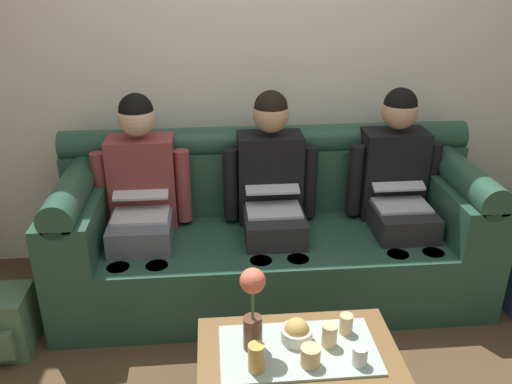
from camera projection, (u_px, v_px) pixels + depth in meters
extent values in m
cube|color=silver|center=(263.00, 37.00, 3.24)|extent=(6.00, 0.12, 2.90)
cube|color=#234738|center=(272.00, 262.00, 3.20)|extent=(2.48, 0.88, 0.42)
cube|color=#234738|center=(267.00, 179.00, 3.33)|extent=(2.48, 0.22, 0.40)
cylinder|color=#234738|center=(267.00, 140.00, 3.23)|extent=(2.48, 0.18, 0.18)
cube|color=#234738|center=(79.00, 217.00, 2.97)|extent=(0.28, 0.88, 0.28)
cylinder|color=#234738|center=(75.00, 187.00, 2.89)|extent=(0.18, 0.88, 0.18)
cube|color=#234738|center=(456.00, 203.00, 3.15)|extent=(0.28, 0.88, 0.28)
cylinder|color=#234738|center=(461.00, 174.00, 3.07)|extent=(0.18, 0.88, 0.18)
cube|color=#595B66|center=(142.00, 230.00, 2.97)|extent=(0.34, 0.40, 0.15)
cylinder|color=#595B66|center=(122.00, 300.00, 2.84)|extent=(0.12, 0.12, 0.42)
cylinder|color=#595B66|center=(160.00, 298.00, 2.86)|extent=(0.12, 0.12, 0.42)
cube|color=brown|center=(143.00, 182.00, 3.11)|extent=(0.38, 0.22, 0.54)
cylinder|color=brown|center=(102.00, 189.00, 3.06)|extent=(0.09, 0.09, 0.44)
cylinder|color=brown|center=(183.00, 186.00, 3.10)|extent=(0.09, 0.09, 0.44)
sphere|color=tan|center=(137.00, 118.00, 2.93)|extent=(0.21, 0.21, 0.21)
sphere|color=black|center=(136.00, 111.00, 2.91)|extent=(0.19, 0.19, 0.19)
cube|color=silver|center=(141.00, 215.00, 2.95)|extent=(0.31, 0.22, 0.02)
cube|color=silver|center=(142.00, 188.00, 3.03)|extent=(0.31, 0.21, 0.07)
cube|color=black|center=(142.00, 189.00, 3.03)|extent=(0.27, 0.18, 0.06)
cube|color=#232326|center=(274.00, 225.00, 3.03)|extent=(0.34, 0.40, 0.15)
cylinder|color=#232326|center=(261.00, 293.00, 2.90)|extent=(0.12, 0.12, 0.42)
cylinder|color=#232326|center=(297.00, 291.00, 2.92)|extent=(0.12, 0.12, 0.42)
cube|color=black|center=(270.00, 177.00, 3.17)|extent=(0.38, 0.22, 0.54)
cylinder|color=black|center=(231.00, 184.00, 3.12)|extent=(0.09, 0.09, 0.44)
cylinder|color=black|center=(309.00, 182.00, 3.16)|extent=(0.09, 0.09, 0.44)
sphere|color=tan|center=(271.00, 114.00, 2.99)|extent=(0.21, 0.21, 0.21)
sphere|color=black|center=(271.00, 107.00, 2.97)|extent=(0.19, 0.19, 0.19)
cube|color=silver|center=(274.00, 210.00, 3.01)|extent=(0.31, 0.22, 0.02)
cube|color=silver|center=(271.00, 183.00, 3.09)|extent=(0.31, 0.21, 0.06)
cube|color=black|center=(272.00, 184.00, 3.08)|extent=(0.27, 0.18, 0.04)
cube|color=#232326|center=(401.00, 219.00, 3.09)|extent=(0.34, 0.40, 0.15)
cylinder|color=#232326|center=(394.00, 286.00, 2.96)|extent=(0.12, 0.12, 0.42)
cylinder|color=#232326|center=(428.00, 285.00, 2.98)|extent=(0.12, 0.12, 0.42)
cube|color=black|center=(391.00, 173.00, 3.23)|extent=(0.38, 0.22, 0.54)
cylinder|color=black|center=(355.00, 180.00, 3.18)|extent=(0.09, 0.09, 0.44)
cylinder|color=black|center=(431.00, 177.00, 3.22)|extent=(0.09, 0.09, 0.44)
sphere|color=tan|center=(400.00, 111.00, 3.05)|extent=(0.21, 0.21, 0.21)
sphere|color=black|center=(401.00, 104.00, 3.03)|extent=(0.19, 0.19, 0.19)
cube|color=silver|center=(402.00, 205.00, 3.07)|extent=(0.31, 0.22, 0.02)
cube|color=silver|center=(395.00, 179.00, 3.16)|extent=(0.31, 0.20, 0.08)
cube|color=black|center=(396.00, 180.00, 3.15)|extent=(0.27, 0.18, 0.07)
cube|color=brown|center=(298.00, 354.00, 2.28)|extent=(0.87, 0.52, 0.04)
cube|color=#9EB2A8|center=(298.00, 350.00, 2.27)|extent=(0.68, 0.37, 0.01)
cylinder|color=brown|center=(210.00, 357.00, 2.51)|extent=(0.06, 0.06, 0.31)
cylinder|color=brown|center=(368.00, 348.00, 2.57)|extent=(0.06, 0.06, 0.31)
cylinder|color=brown|center=(253.00, 333.00, 2.24)|extent=(0.08, 0.08, 0.15)
cylinder|color=#3D7538|center=(253.00, 304.00, 2.18)|extent=(0.01, 0.01, 0.15)
sphere|color=#E0664C|center=(253.00, 281.00, 2.14)|extent=(0.11, 0.11, 0.11)
cylinder|color=silver|center=(296.00, 335.00, 2.31)|extent=(0.14, 0.14, 0.06)
sphere|color=tan|center=(296.00, 331.00, 2.30)|extent=(0.11, 0.11, 0.11)
cylinder|color=white|center=(360.00, 356.00, 2.17)|extent=(0.06, 0.06, 0.08)
cylinder|color=#DBB77A|center=(310.00, 356.00, 2.16)|extent=(0.08, 0.08, 0.09)
cylinder|color=#DBB77A|center=(346.00, 324.00, 2.35)|extent=(0.06, 0.06, 0.09)
cylinder|color=gold|center=(256.00, 358.00, 2.13)|extent=(0.07, 0.07, 0.13)
cylinder|color=#DBB77A|center=(329.00, 335.00, 2.27)|extent=(0.07, 0.07, 0.10)
cube|color=#4C6B4C|center=(1.00, 322.00, 2.74)|extent=(0.31, 0.26, 0.34)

